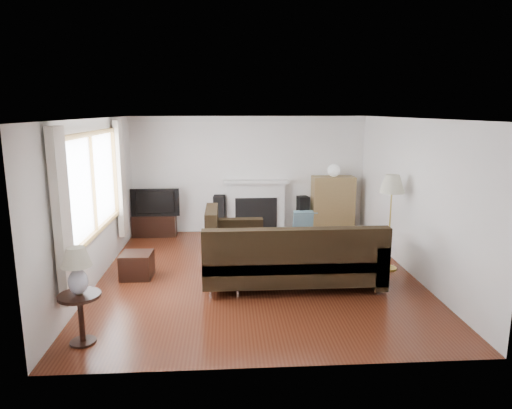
{
  "coord_description": "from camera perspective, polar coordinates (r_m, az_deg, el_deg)",
  "views": [
    {
      "loc": [
        -0.48,
        -7.02,
        2.62
      ],
      "look_at": [
        0.0,
        0.3,
        1.1
      ],
      "focal_mm": 32.0,
      "sensor_mm": 36.0,
      "label": 1
    }
  ],
  "objects": [
    {
      "name": "room",
      "position": [
        7.17,
        0.16,
        0.69
      ],
      "size": [
        5.1,
        5.6,
        2.54
      ],
      "color": "#542212",
      "rests_on": "ground"
    },
    {
      "name": "window",
      "position": [
        7.18,
        -19.64,
        2.45
      ],
      "size": [
        0.12,
        2.74,
        1.54
      ],
      "primitive_type": "cube",
      "color": "olive",
      "rests_on": "room"
    },
    {
      "name": "curtain_near",
      "position": [
        5.77,
        -23.09,
        -1.47
      ],
      "size": [
        0.1,
        0.35,
        2.1
      ],
      "primitive_type": "cube",
      "color": "silver",
      "rests_on": "room"
    },
    {
      "name": "curtain_far",
      "position": [
        8.65,
        -16.56,
        3.11
      ],
      "size": [
        0.1,
        0.35,
        2.1
      ],
      "primitive_type": "cube",
      "color": "silver",
      "rests_on": "room"
    },
    {
      "name": "fireplace",
      "position": [
        9.9,
        -0.02,
        -0.22
      ],
      "size": [
        1.4,
        0.26,
        1.15
      ],
      "primitive_type": "cube",
      "color": "white",
      "rests_on": "room"
    },
    {
      "name": "tv_stand",
      "position": [
        9.94,
        -12.55,
        -2.52
      ],
      "size": [
        0.9,
        0.41,
        0.45
      ],
      "primitive_type": "cube",
      "color": "black",
      "rests_on": "ground"
    },
    {
      "name": "television",
      "position": [
        9.82,
        -12.4,
        0.39
      ],
      "size": [
        1.0,
        0.13,
        0.58
      ],
      "primitive_type": "imported",
      "color": "black",
      "rests_on": "tv_stand"
    },
    {
      "name": "speaker_left",
      "position": [
        9.83,
        -4.61,
        -1.28
      ],
      "size": [
        0.26,
        0.3,
        0.84
      ],
      "primitive_type": "cube",
      "rotation": [
        0.0,
        0.0,
        -0.08
      ],
      "color": "black",
      "rests_on": "ground"
    },
    {
      "name": "speaker_right",
      "position": [
        9.97,
        5.86,
        -1.24
      ],
      "size": [
        0.26,
        0.3,
        0.8
      ],
      "primitive_type": "cube",
      "rotation": [
        0.0,
        0.0,
        0.18
      ],
      "color": "black",
      "rests_on": "ground"
    },
    {
      "name": "bookshelf",
      "position": [
        10.01,
        9.56,
        -0.02
      ],
      "size": [
        0.89,
        0.42,
        1.23
      ],
      "primitive_type": "cube",
      "color": "olive",
      "rests_on": "ground"
    },
    {
      "name": "globe_lamp",
      "position": [
        9.88,
        9.71,
        4.23
      ],
      "size": [
        0.27,
        0.27,
        0.27
      ],
      "primitive_type": "sphere",
      "color": "white",
      "rests_on": "bookshelf"
    },
    {
      "name": "sectional_sofa",
      "position": [
        6.93,
        4.55,
        -6.45
      ],
      "size": [
        2.89,
        2.11,
        0.93
      ],
      "primitive_type": "cube",
      "color": "black",
      "rests_on": "ground"
    },
    {
      "name": "coffee_table",
      "position": [
        8.6,
        2.03,
        -4.7
      ],
      "size": [
        1.07,
        0.7,
        0.39
      ],
      "primitive_type": "cube",
      "rotation": [
        0.0,
        0.0,
        -0.18
      ],
      "color": "#A1764D",
      "rests_on": "ground"
    },
    {
      "name": "footstool",
      "position": [
        7.56,
        -14.66,
        -7.35
      ],
      "size": [
        0.49,
        0.49,
        0.4
      ],
      "primitive_type": "cube",
      "rotation": [
        0.0,
        0.0,
        -0.04
      ],
      "color": "black",
      "rests_on": "ground"
    },
    {
      "name": "floor_lamp",
      "position": [
        7.84,
        16.39,
        -2.2
      ],
      "size": [
        0.53,
        0.53,
        1.6
      ],
      "primitive_type": "cube",
      "rotation": [
        0.0,
        0.0,
        -0.37
      ],
      "color": "gold",
      "rests_on": "ground"
    },
    {
      "name": "side_table",
      "position": [
        5.7,
        -21.01,
        -13.19
      ],
      "size": [
        0.48,
        0.48,
        0.6
      ],
      "primitive_type": "cube",
      "color": "black",
      "rests_on": "ground"
    },
    {
      "name": "table_lamp",
      "position": [
        5.49,
        -21.44,
        -7.79
      ],
      "size": [
        0.33,
        0.33,
        0.54
      ],
      "primitive_type": "cube",
      "color": "silver",
      "rests_on": "side_table"
    }
  ]
}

